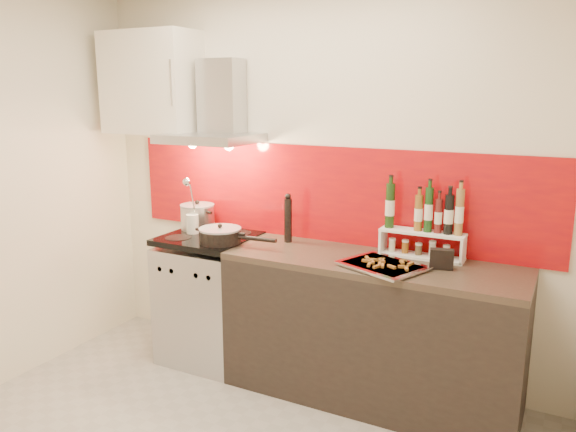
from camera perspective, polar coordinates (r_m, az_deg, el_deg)
The scene contains 13 objects.
back_wall at distance 3.78m, azimuth 3.15°, elevation 3.54°, with size 3.40×0.02×2.60m, color silver.
backsplash at distance 3.77m, azimuth 3.75°, elevation 2.25°, with size 3.00×0.02×0.64m, color maroon.
range_stove at distance 4.09m, azimuth -7.88°, elevation -8.35°, with size 0.60×0.60×0.91m.
counter at distance 3.58m, azimuth 8.41°, elevation -11.35°, with size 1.80×0.60×0.90m.
range_hood at distance 3.94m, azimuth -7.24°, elevation 10.29°, with size 0.62×0.50×0.61m.
upper_cabinet at distance 4.27m, azimuth -13.68°, elevation 12.99°, with size 0.70×0.35×0.72m, color white.
stock_pot at distance 4.13m, azimuth -9.17°, elevation -0.06°, with size 0.25×0.25×0.21m.
saute_pan at distance 3.74m, azimuth -6.81°, elevation -1.96°, with size 0.55×0.28×0.13m.
utensil_jar at distance 4.00m, azimuth -9.76°, elevation -0.17°, with size 0.09×0.13×0.42m.
pepper_mill at distance 3.75m, azimuth 0.00°, elevation -0.26°, with size 0.05×0.05×0.33m.
step_shelf at distance 3.48m, azimuth 13.73°, elevation -1.10°, with size 0.51×0.14×0.44m.
caddy_box at distance 3.32m, azimuth 15.34°, elevation -4.22°, with size 0.13×0.06×0.11m, color black.
baking_tray at distance 3.28m, azimuth 9.59°, elevation -4.96°, with size 0.55×0.49×0.03m.
Camera 1 is at (1.53, -2.01, 1.89)m, focal length 35.00 mm.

